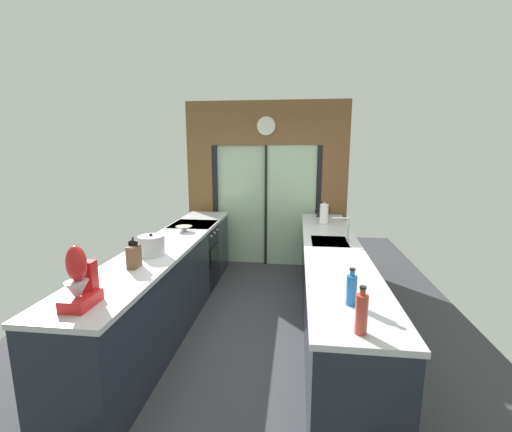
# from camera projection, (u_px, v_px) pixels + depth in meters

# --- Properties ---
(ground_plane) EXTENTS (5.04, 7.60, 0.02)m
(ground_plane) POSITION_uv_depth(u_px,v_px,m) (252.00, 311.00, 4.24)
(ground_plane) COLOR #38383D
(back_wall_unit) EXTENTS (2.64, 0.12, 2.70)m
(back_wall_unit) POSITION_uv_depth(u_px,v_px,m) (266.00, 175.00, 5.70)
(back_wall_unit) COLOR brown
(back_wall_unit) RESTS_ON ground_plane
(left_counter_run) EXTENTS (0.62, 3.80, 0.92)m
(left_counter_run) POSITION_uv_depth(u_px,v_px,m) (164.00, 286.00, 3.80)
(left_counter_run) COLOR #1E232D
(left_counter_run) RESTS_ON ground_plane
(right_counter_run) EXTENTS (0.62, 3.80, 0.92)m
(right_counter_run) POSITION_uv_depth(u_px,v_px,m) (332.00, 288.00, 3.75)
(right_counter_run) COLOR #1E232D
(right_counter_run) RESTS_ON ground_plane
(sink_faucet) EXTENTS (0.19, 0.02, 0.28)m
(sink_faucet) POSITION_uv_depth(u_px,v_px,m) (345.00, 226.00, 3.86)
(sink_faucet) COLOR #B7BABC
(sink_faucet) RESTS_ON right_counter_run
(oven_range) EXTENTS (0.60, 0.60, 0.92)m
(oven_range) POSITION_uv_depth(u_px,v_px,m) (194.00, 256.00, 4.89)
(oven_range) COLOR black
(oven_range) RESTS_ON ground_plane
(mixing_bowl) EXTENTS (0.21, 0.21, 0.07)m
(mixing_bowl) POSITION_uv_depth(u_px,v_px,m) (184.00, 229.00, 4.35)
(mixing_bowl) COLOR gray
(mixing_bowl) RESTS_ON left_counter_run
(knife_block) EXTENTS (0.09, 0.14, 0.28)m
(knife_block) POSITION_uv_depth(u_px,v_px,m) (134.00, 256.00, 3.03)
(knife_block) COLOR brown
(knife_block) RESTS_ON left_counter_run
(stand_mixer) EXTENTS (0.17, 0.27, 0.42)m
(stand_mixer) POSITION_uv_depth(u_px,v_px,m) (80.00, 283.00, 2.27)
(stand_mixer) COLOR red
(stand_mixer) RESTS_ON left_counter_run
(stock_pot) EXTENTS (0.26, 0.26, 0.22)m
(stock_pot) POSITION_uv_depth(u_px,v_px,m) (152.00, 245.00, 3.39)
(stock_pot) COLOR #B7BABC
(stock_pot) RESTS_ON left_counter_run
(kettle) EXTENTS (0.24, 0.15, 0.22)m
(kettle) POSITION_uv_depth(u_px,v_px,m) (322.00, 210.00, 5.30)
(kettle) COLOR black
(kettle) RESTS_ON right_counter_run
(soap_bottle_near) EXTENTS (0.07, 0.07, 0.28)m
(soap_bottle_near) POSITION_uv_depth(u_px,v_px,m) (361.00, 313.00, 1.94)
(soap_bottle_near) COLOR #B23D2D
(soap_bottle_near) RESTS_ON right_counter_run
(soap_bottle_far) EXTENTS (0.07, 0.07, 0.25)m
(soap_bottle_far) POSITION_uv_depth(u_px,v_px,m) (351.00, 289.00, 2.31)
(soap_bottle_far) COLOR #286BB7
(soap_bottle_far) RESTS_ON right_counter_run
(paper_towel_roll) EXTENTS (0.13, 0.13, 0.31)m
(paper_towel_roll) POSITION_uv_depth(u_px,v_px,m) (324.00, 214.00, 4.79)
(paper_towel_roll) COLOR #B7BABC
(paper_towel_roll) RESTS_ON right_counter_run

